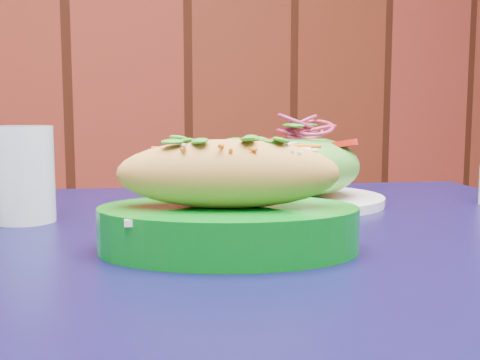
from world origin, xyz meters
name	(u,v)px	position (x,y,z in m)	size (l,w,h in m)	color
cafe_table	(282,315)	(-0.28, 1.54, 0.66)	(0.94, 0.94, 0.75)	black
banh_mi_basket	(228,205)	(-0.36, 1.49, 0.79)	(0.28, 0.23, 0.11)	#047314
salad_plate	(305,172)	(-0.17, 1.71, 0.79)	(0.22, 0.22, 0.12)	white
water_glass	(24,174)	(-0.54, 1.71, 0.81)	(0.07, 0.07, 0.11)	silver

